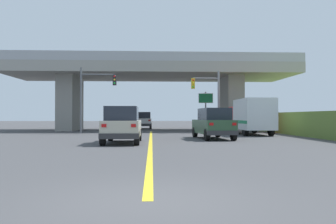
{
  "coord_description": "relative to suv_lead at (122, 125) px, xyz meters",
  "views": [
    {
      "loc": [
        0.07,
        -6.05,
        1.47
      ],
      "look_at": [
        1.26,
        19.55,
        1.81
      ],
      "focal_mm": 37.23,
      "sensor_mm": 36.0,
      "label": 1
    }
  ],
  "objects": [
    {
      "name": "suv_crossing",
      "position": [
        5.68,
        3.34,
        0.0
      ],
      "size": [
        2.26,
        4.95,
        2.02
      ],
      "rotation": [
        0.0,
        0.0,
        0.08
      ],
      "color": "#2D4C33",
      "rests_on": "ground"
    },
    {
      "name": "lane_divider_stripe",
      "position": [
        1.56,
        1.03,
        -1.01
      ],
      "size": [
        0.2,
        28.76,
        0.01
      ],
      "primitive_type": "cube",
      "color": "yellow",
      "rests_on": "ground"
    },
    {
      "name": "overpass_bridge",
      "position": [
        1.56,
        18.6,
        4.43
      ],
      "size": [
        30.16,
        9.55,
        7.75
      ],
      "color": "gray",
      "rests_on": "ground"
    },
    {
      "name": "traffic_signal_farside",
      "position": [
        -3.6,
        11.71,
        2.73
      ],
      "size": [
        3.2,
        0.36,
        5.84
      ],
      "color": "#56595E",
      "rests_on": "ground"
    },
    {
      "name": "traffic_signal_nearside",
      "position": [
        6.93,
        12.26,
        2.56
      ],
      "size": [
        2.61,
        0.36,
        5.68
      ],
      "color": "slate",
      "rests_on": "ground"
    },
    {
      "name": "highway_sign",
      "position": [
        7.3,
        16.91,
        1.96
      ],
      "size": [
        1.53,
        0.17,
        4.09
      ],
      "color": "#56595E",
      "rests_on": "ground"
    },
    {
      "name": "box_truck",
      "position": [
        9.75,
        8.67,
        0.52
      ],
      "size": [
        2.33,
        6.45,
        2.87
      ],
      "color": "red",
      "rests_on": "ground"
    },
    {
      "name": "suv_lead",
      "position": [
        0.0,
        0.0,
        0.0
      ],
      "size": [
        1.99,
        4.57,
        2.02
      ],
      "color": "#B7B29E",
      "rests_on": "ground"
    },
    {
      "name": "ground",
      "position": [
        1.56,
        18.6,
        -1.01
      ],
      "size": [
        160.0,
        160.0,
        0.0
      ],
      "primitive_type": "plane",
      "color": "#424244"
    },
    {
      "name": "sedan_oncoming",
      "position": [
        0.62,
        23.33,
        -0.0
      ],
      "size": [
        1.98,
        4.52,
        2.02
      ],
      "color": "silver",
      "rests_on": "ground"
    }
  ]
}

